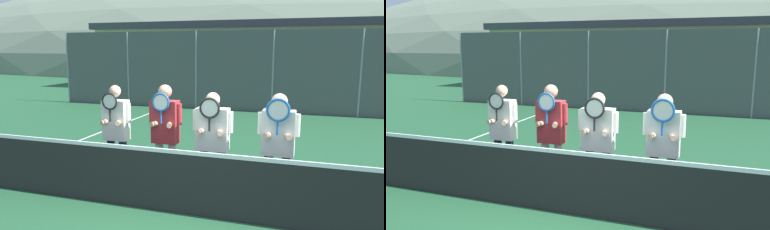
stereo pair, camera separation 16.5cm
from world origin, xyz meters
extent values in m
plane|color=#1E4C2D|center=(0.00, 0.00, 0.00)|extent=(120.00, 120.00, 0.00)
ellipsoid|color=slate|center=(0.00, 58.26, 0.00)|extent=(139.77, 77.65, 27.18)
cube|color=beige|center=(-1.79, 17.14, 1.70)|extent=(18.16, 5.00, 3.40)
cube|color=#3D4247|center=(-1.79, 17.14, 3.58)|extent=(18.66, 5.50, 0.36)
cylinder|color=gray|center=(-8.74, 9.07, 1.49)|extent=(0.06, 0.06, 2.98)
cylinder|color=gray|center=(-5.83, 9.07, 1.49)|extent=(0.06, 0.06, 2.98)
cylinder|color=gray|center=(-2.91, 9.07, 1.49)|extent=(0.06, 0.06, 2.98)
cylinder|color=gray|center=(0.00, 9.07, 1.49)|extent=(0.06, 0.06, 2.98)
cylinder|color=gray|center=(2.91, 9.07, 1.49)|extent=(0.06, 0.06, 2.98)
cube|color=#4C5451|center=(0.00, 9.07, 1.49)|extent=(17.48, 0.02, 2.98)
cube|color=black|center=(0.00, 0.00, 0.44)|extent=(11.02, 0.02, 0.88)
cube|color=white|center=(0.00, 0.00, 0.91)|extent=(11.02, 0.03, 0.06)
cube|color=white|center=(-4.17, 3.00, 0.00)|extent=(0.05, 16.00, 0.01)
cylinder|color=#232838|center=(-1.70, 0.63, 0.42)|extent=(0.13, 0.13, 0.83)
cylinder|color=#232838|center=(-1.48, 0.63, 0.42)|extent=(0.13, 0.13, 0.83)
cube|color=white|center=(-1.59, 0.63, 1.16)|extent=(0.40, 0.22, 0.66)
sphere|color=tan|center=(-1.59, 0.63, 1.64)|extent=(0.19, 0.19, 0.19)
cylinder|color=white|center=(-1.82, 0.63, 1.29)|extent=(0.08, 0.08, 0.32)
cylinder|color=white|center=(-1.37, 0.63, 1.29)|extent=(0.08, 0.08, 0.32)
cylinder|color=tan|center=(-1.69, 0.54, 1.15)|extent=(0.16, 0.27, 0.08)
cylinder|color=tan|center=(-1.49, 0.54, 1.15)|extent=(0.16, 0.27, 0.08)
cylinder|color=black|center=(-1.59, 0.45, 1.27)|extent=(0.03, 0.03, 0.20)
torus|color=black|center=(-1.59, 0.45, 1.50)|extent=(0.28, 0.03, 0.28)
cylinder|color=silver|center=(-1.59, 0.45, 1.50)|extent=(0.23, 0.00, 0.23)
cylinder|color=white|center=(-0.83, 0.64, 0.43)|extent=(0.13, 0.13, 0.85)
cylinder|color=white|center=(-0.60, 0.64, 0.43)|extent=(0.13, 0.13, 0.85)
cube|color=maroon|center=(-0.72, 0.64, 1.19)|extent=(0.41, 0.22, 0.67)
sphere|color=tan|center=(-0.72, 0.64, 1.66)|extent=(0.21, 0.21, 0.21)
cylinder|color=maroon|center=(-0.95, 0.64, 1.32)|extent=(0.08, 0.08, 0.33)
cylinder|color=maroon|center=(-0.49, 0.64, 1.32)|extent=(0.08, 0.08, 0.33)
cylinder|color=tan|center=(-0.82, 0.55, 1.17)|extent=(0.16, 0.27, 0.08)
cylinder|color=tan|center=(-0.61, 0.55, 1.17)|extent=(0.16, 0.27, 0.08)
cylinder|color=#1E5BAD|center=(-0.72, 0.46, 1.29)|extent=(0.03, 0.03, 0.20)
torus|color=#1E5BAD|center=(-0.72, 0.46, 1.52)|extent=(0.29, 0.03, 0.29)
cylinder|color=silver|center=(-0.72, 0.46, 1.52)|extent=(0.24, 0.00, 0.24)
cylinder|color=#56565B|center=(-0.08, 0.60, 0.40)|extent=(0.13, 0.13, 0.81)
cylinder|color=#56565B|center=(0.19, 0.60, 0.40)|extent=(0.13, 0.13, 0.81)
cube|color=white|center=(0.06, 0.60, 1.13)|extent=(0.49, 0.22, 0.64)
sphere|color=#DBB293|center=(0.06, 0.60, 1.58)|extent=(0.21, 0.21, 0.21)
cylinder|color=white|center=(-0.21, 0.60, 1.25)|extent=(0.08, 0.08, 0.31)
cylinder|color=white|center=(0.33, 0.60, 1.25)|extent=(0.08, 0.08, 0.31)
cylinder|color=#DBB293|center=(-0.06, 0.51, 1.12)|extent=(0.16, 0.27, 0.08)
cylinder|color=#DBB293|center=(0.18, 0.51, 1.12)|extent=(0.16, 0.27, 0.08)
cylinder|color=black|center=(0.06, 0.42, 1.24)|extent=(0.03, 0.03, 0.20)
torus|color=black|center=(0.06, 0.42, 1.47)|extent=(0.31, 0.03, 0.31)
cylinder|color=silver|center=(0.06, 0.42, 1.47)|extent=(0.26, 0.00, 0.26)
cylinder|color=#56565B|center=(0.90, 0.60, 0.41)|extent=(0.13, 0.13, 0.82)
cylinder|color=#56565B|center=(1.15, 0.60, 0.41)|extent=(0.13, 0.13, 0.82)
cube|color=white|center=(1.03, 0.60, 1.14)|extent=(0.46, 0.22, 0.65)
sphere|color=tan|center=(1.03, 0.60, 1.59)|extent=(0.22, 0.22, 0.22)
cylinder|color=white|center=(0.77, 0.60, 1.27)|extent=(0.08, 0.08, 0.32)
cylinder|color=white|center=(1.28, 0.60, 1.27)|extent=(0.08, 0.08, 0.32)
cylinder|color=tan|center=(0.91, 0.51, 1.13)|extent=(0.16, 0.27, 0.08)
cylinder|color=tan|center=(1.14, 0.51, 1.13)|extent=(0.16, 0.27, 0.08)
cylinder|color=#1E5BAD|center=(1.03, 0.42, 1.25)|extent=(0.03, 0.03, 0.20)
torus|color=#1E5BAD|center=(1.03, 0.42, 1.50)|extent=(0.33, 0.04, 0.33)
cylinder|color=silver|center=(1.03, 0.42, 1.50)|extent=(0.27, 0.00, 0.27)
cube|color=slate|center=(-4.99, 11.61, 0.71)|extent=(4.41, 1.89, 0.81)
cube|color=#2D3842|center=(-4.99, 11.61, 1.45)|extent=(2.43, 1.74, 0.67)
cylinder|color=black|center=(-3.56, 10.64, 0.30)|extent=(0.60, 0.16, 0.60)
cylinder|color=black|center=(-3.56, 12.58, 0.30)|extent=(0.60, 0.16, 0.60)
cylinder|color=black|center=(-6.42, 10.64, 0.30)|extent=(0.60, 0.16, 0.60)
cylinder|color=black|center=(-6.42, 12.58, 0.30)|extent=(0.60, 0.16, 0.60)
cube|color=black|center=(0.45, 11.56, 0.70)|extent=(4.76, 1.88, 0.79)
cube|color=#2D3842|center=(0.45, 11.56, 1.41)|extent=(2.62, 1.73, 0.65)
cylinder|color=black|center=(1.99, 10.60, 0.30)|extent=(0.60, 0.16, 0.60)
cylinder|color=black|center=(1.99, 12.52, 0.30)|extent=(0.60, 0.16, 0.60)
cylinder|color=black|center=(-1.10, 10.60, 0.30)|extent=(0.60, 0.16, 0.60)
cylinder|color=black|center=(-1.10, 12.52, 0.30)|extent=(0.60, 0.16, 0.60)
camera|label=1|loc=(1.49, -4.69, 2.32)|focal=35.00mm
camera|label=2|loc=(1.64, -4.64, 2.32)|focal=35.00mm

